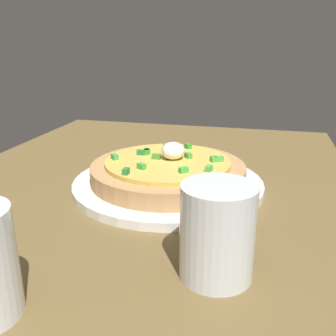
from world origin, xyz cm
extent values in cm
cube|color=brown|center=(0.00, 0.00, 1.19)|extent=(104.15, 68.18, 2.38)
cylinder|color=white|center=(6.93, -4.20, 3.02)|extent=(29.85, 29.85, 1.28)
cylinder|color=tan|center=(6.93, -4.20, 4.97)|extent=(24.16, 24.16, 2.62)
cylinder|color=#E1B851|center=(6.93, -4.20, 6.61)|extent=(19.61, 19.61, 0.66)
ellipsoid|color=white|center=(7.76, -4.81, 8.30)|extent=(3.67, 3.67, 2.72)
cube|color=#2B7C39|center=(-0.57, -0.40, 7.34)|extent=(1.31, 0.85, 0.80)
cube|color=#47942E|center=(7.17, -2.25, 7.34)|extent=(0.84, 1.31, 0.80)
cube|color=green|center=(7.95, -11.15, 7.34)|extent=(1.50, 1.28, 0.80)
cube|color=green|center=(8.85, -7.04, 7.34)|extent=(1.50, 1.42, 0.80)
cube|color=#2A7A32|center=(8.74, 0.77, 7.34)|extent=(0.85, 1.31, 0.80)
cube|color=green|center=(9.66, 0.08, 7.34)|extent=(1.51, 1.33, 0.80)
cube|color=green|center=(14.31, -5.92, 7.34)|extent=(1.48, 1.46, 0.80)
cube|color=#50B34D|center=(8.27, -11.99, 7.34)|extent=(1.29, 1.50, 0.80)
cube|color=green|center=(2.03, -1.46, 7.34)|extent=(1.36, 1.51, 0.80)
cube|color=green|center=(13.61, -2.49, 7.34)|extent=(1.50, 1.42, 0.80)
cube|color=green|center=(5.40, 4.04, 7.34)|extent=(1.47, 1.47, 0.80)
cube|color=#4EAE4B|center=(3.41, -11.07, 7.34)|extent=(1.43, 1.07, 0.80)
cube|color=green|center=(9.23, -0.25, 7.34)|extent=(1.46, 1.14, 0.80)
cube|color=green|center=(1.91, -7.69, 7.34)|extent=(1.46, 1.48, 0.80)
cylinder|color=silver|center=(-14.73, -14.45, 7.19)|extent=(7.33, 7.33, 9.63)
cylinder|color=beige|center=(-14.73, -14.45, 5.03)|extent=(6.45, 6.45, 4.49)
camera|label=1|loc=(-47.56, -17.66, 24.96)|focal=40.54mm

